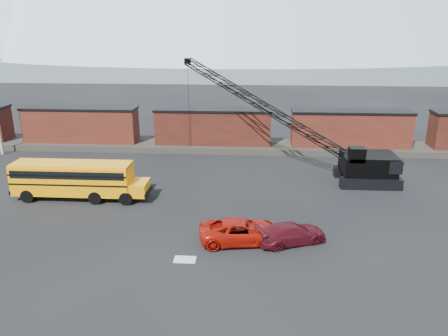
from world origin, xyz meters
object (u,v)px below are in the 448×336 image
at_px(maroon_suv, 291,233).
at_px(crawler_crane, 263,106).
at_px(red_pickup, 241,231).
at_px(school_bus, 77,179).

relative_size(maroon_suv, crawler_crane, 0.23).
bearing_deg(red_pickup, school_bus, 55.01).
distance_m(school_bus, red_pickup, 15.83).
xyz_separation_m(school_bus, red_pickup, (14.17, -6.99, -0.99)).
distance_m(red_pickup, crawler_crane, 18.04).
relative_size(red_pickup, crawler_crane, 0.27).
relative_size(school_bus, red_pickup, 2.02).
bearing_deg(school_bus, maroon_suv, -21.45).
xyz_separation_m(maroon_suv, crawler_crane, (-1.72, 17.00, 5.64)).
height_order(school_bus, maroon_suv, school_bus).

